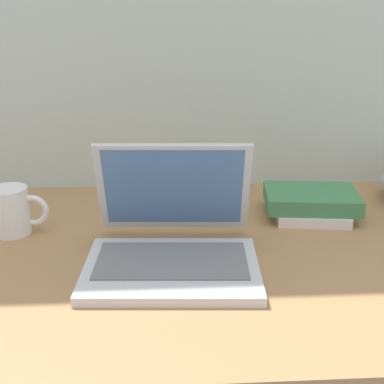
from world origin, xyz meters
name	(u,v)px	position (x,y,z in m)	size (l,w,h in m)	color
desk	(213,256)	(0.00, 0.00, 0.01)	(1.60, 0.76, 0.03)	#A87A4C
laptop	(172,239)	(-0.08, -0.05, 0.08)	(0.32, 0.30, 0.21)	silver
coffee_mug	(11,210)	(-0.41, 0.10, 0.08)	(0.12, 0.08, 0.10)	white
book_stack	(311,203)	(0.24, 0.16, 0.06)	(0.22, 0.17, 0.06)	silver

